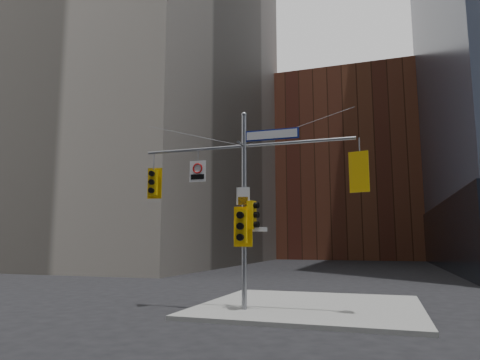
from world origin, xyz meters
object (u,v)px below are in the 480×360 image
Objects in this scene: traffic_light_pole_front at (242,226)px; street_sign_blade at (272,135)px; traffic_light_pole_side at (253,215)px; signal_assembly at (244,189)px; regulatory_sign_arm at (198,171)px; traffic_light_east_arm at (360,172)px; traffic_light_west_arm at (153,183)px.

traffic_light_pole_front is 3.49m from street_sign_blade.
traffic_light_pole_side is at bearing 35.69° from traffic_light_pole_front.
signal_assembly reaches higher than regulatory_sign_arm.
traffic_light_east_arm is (4.10, 0.00, 0.38)m from signal_assembly.
signal_assembly reaches higher than street_sign_blade.
signal_assembly is 4.01× the size of street_sign_blade.
regulatory_sign_arm is at bearing 99.27° from traffic_light_pole_side.
traffic_light_pole_side is 0.51× the size of street_sign_blade.
traffic_light_west_arm is (-3.76, 0.01, 0.38)m from signal_assembly.
traffic_light_west_arm is 1.20× the size of traffic_light_pole_side.
street_sign_blade reaches higher than traffic_light_east_arm.
traffic_light_pole_side reaches higher than traffic_light_pole_front.
traffic_light_west_arm is at bearing 179.80° from signal_assembly.
street_sign_blade is (4.81, -0.01, 1.55)m from traffic_light_west_arm.
traffic_light_west_arm is 1.95m from regulatory_sign_arm.
traffic_light_pole_front is at bearing 15.24° from traffic_light_east_arm.
street_sign_blade reaches higher than regulatory_sign_arm.
signal_assembly is 4.12m from traffic_light_east_arm.
regulatory_sign_arm is (-2.17, -0.02, 1.73)m from traffic_light_pole_side.
signal_assembly is at bearing 86.04° from traffic_light_pole_front.
traffic_light_pole_front is at bearing 138.27° from traffic_light_pole_side.
signal_assembly reaches higher than traffic_light_east_arm.
traffic_light_pole_front is 2.84m from regulatory_sign_arm.
traffic_light_pole_side is at bearing 11.52° from traffic_light_east_arm.
signal_assembly is at bearing 179.53° from street_sign_blade.
traffic_light_pole_front is 1.77× the size of regulatory_sign_arm.
signal_assembly is 2.20m from street_sign_blade.
traffic_light_west_arm is 1.52× the size of regulatory_sign_arm.
traffic_light_east_arm is 4.01m from traffic_light_pole_side.
traffic_light_west_arm is at bearing 98.55° from traffic_light_pole_side.
traffic_light_west_arm is at bearing 177.70° from regulatory_sign_arm.
traffic_light_pole_side is at bearing -0.76° from regulatory_sign_arm.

